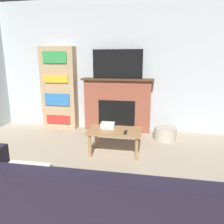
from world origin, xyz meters
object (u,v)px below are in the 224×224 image
at_px(storage_basket, 165,133).
at_px(fireplace, 117,105).
at_px(tv, 117,64).
at_px(couch, 99,216).
at_px(coffee_table, 115,134).
at_px(bookshelf, 59,88).

bearing_deg(storage_basket, fireplace, 159.09).
relative_size(tv, storage_basket, 2.36).
relative_size(tv, couch, 0.40).
xyz_separation_m(couch, coffee_table, (-0.18, 1.81, 0.07)).
bearing_deg(couch, coffee_table, 95.65).
height_order(tv, storage_basket, tv).
bearing_deg(couch, storage_basket, 75.88).
height_order(couch, bookshelf, bookshelf).
distance_m(couch, storage_basket, 2.71).
xyz_separation_m(couch, storage_basket, (0.66, 2.63, -0.16)).
distance_m(coffee_table, storage_basket, 1.20).
distance_m(tv, couch, 3.21).
bearing_deg(tv, fireplace, 90.00).
distance_m(fireplace, couch, 3.04).
bearing_deg(bookshelf, fireplace, 1.01).
bearing_deg(coffee_table, storage_basket, 44.37).
relative_size(tv, bookshelf, 0.58).
height_order(fireplace, bookshelf, bookshelf).
height_order(bookshelf, storage_basket, bookshelf).
relative_size(fireplace, tv, 1.47).
bearing_deg(coffee_table, couch, -84.35).
relative_size(couch, bookshelf, 1.45).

